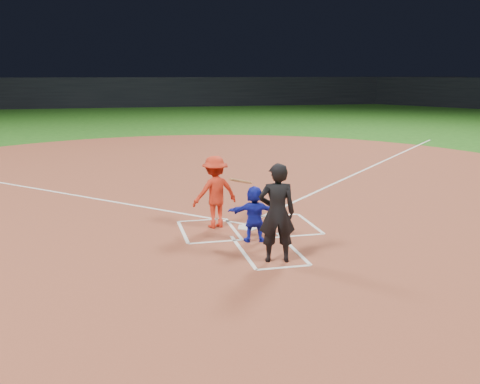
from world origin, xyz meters
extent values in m
plane|color=#1D5515|center=(0.00, 0.00, 0.00)|extent=(120.00, 120.00, 0.00)
cylinder|color=brown|center=(0.00, 6.00, 0.01)|extent=(28.00, 28.00, 0.01)
cube|color=black|center=(0.00, 48.00, 1.60)|extent=(80.00, 1.20, 3.20)
cylinder|color=silver|center=(0.00, 0.00, 0.02)|extent=(0.60, 0.60, 0.02)
imported|color=#1621B7|center=(-0.13, -1.06, 0.64)|extent=(1.22, 0.57, 1.26)
imported|color=black|center=(-0.03, -2.41, 1.00)|extent=(0.80, 0.60, 1.98)
cube|color=white|center=(-0.98, 0.92, 0.01)|extent=(1.22, 0.08, 0.01)
cube|color=white|center=(-0.98, -0.92, 0.01)|extent=(1.22, 0.08, 0.01)
cube|color=white|center=(-0.37, 0.00, 0.01)|extent=(0.08, 1.83, 0.01)
cube|color=white|center=(-1.59, 0.00, 0.01)|extent=(0.08, 1.83, 0.01)
cube|color=white|center=(0.98, 0.92, 0.01)|extent=(1.22, 0.08, 0.01)
cube|color=white|center=(0.98, -0.92, 0.01)|extent=(1.22, 0.08, 0.01)
cube|color=white|center=(0.37, 0.00, 0.01)|extent=(0.08, 1.83, 0.01)
cube|color=white|center=(1.59, 0.00, 0.01)|extent=(0.08, 1.83, 0.01)
cube|color=white|center=(-0.55, -1.70, 0.01)|extent=(0.08, 2.20, 0.01)
cube|color=white|center=(0.55, -1.70, 0.01)|extent=(0.08, 2.20, 0.01)
cube|color=white|center=(0.00, -2.80, 0.01)|extent=(1.10, 0.08, 0.01)
cube|color=white|center=(7.07, 7.37, 0.01)|extent=(14.21, 14.21, 0.01)
imported|color=red|center=(-0.76, 0.25, 0.88)|extent=(1.25, 0.90, 1.74)
cylinder|color=#A76D3D|center=(-0.16, 0.10, 1.15)|extent=(0.69, 0.58, 0.28)
camera|label=1|loc=(-3.06, -12.06, 3.68)|focal=40.00mm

